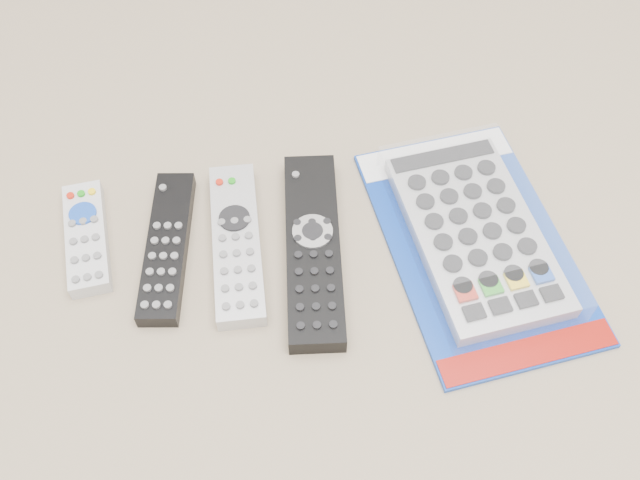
{
  "coord_description": "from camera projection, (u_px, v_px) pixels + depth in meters",
  "views": [
    {
      "loc": [
        -0.04,
        -0.46,
        0.69
      ],
      "look_at": [
        0.03,
        -0.0,
        0.01
      ],
      "focal_mm": 40.0,
      "sensor_mm": 36.0,
      "label": 1
    }
  ],
  "objects": [
    {
      "name": "remote_silver_dvd",
      "position": [
        237.0,
        243.0,
        0.81
      ],
      "size": [
        0.06,
        0.21,
        0.02
      ],
      "rotation": [
        0.0,
        0.0,
        -0.02
      ],
      "color": "#B6B6BB",
      "rests_on": "ground"
    },
    {
      "name": "remote_small_grey",
      "position": [
        86.0,
        237.0,
        0.82
      ],
      "size": [
        0.06,
        0.15,
        0.02
      ],
      "rotation": [
        0.0,
        0.0,
        0.1
      ],
      "color": "silver",
      "rests_on": "ground"
    },
    {
      "name": "remote_slim_black",
      "position": [
        167.0,
        247.0,
        0.81
      ],
      "size": [
        0.07,
        0.2,
        0.02
      ],
      "rotation": [
        0.0,
        0.0,
        -0.14
      ],
      "color": "black",
      "rests_on": "ground"
    },
    {
      "name": "remote_large_black",
      "position": [
        313.0,
        248.0,
        0.81
      ],
      "size": [
        0.09,
        0.26,
        0.03
      ],
      "rotation": [
        0.0,
        0.0,
        -0.1
      ],
      "color": "black",
      "rests_on": "ground"
    },
    {
      "name": "jumbo_remote_packaged",
      "position": [
        476.0,
        232.0,
        0.81
      ],
      "size": [
        0.23,
        0.35,
        0.04
      ],
      "rotation": [
        0.0,
        0.0,
        0.12
      ],
      "color": "#0E37A0",
      "rests_on": "ground"
    }
  ]
}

